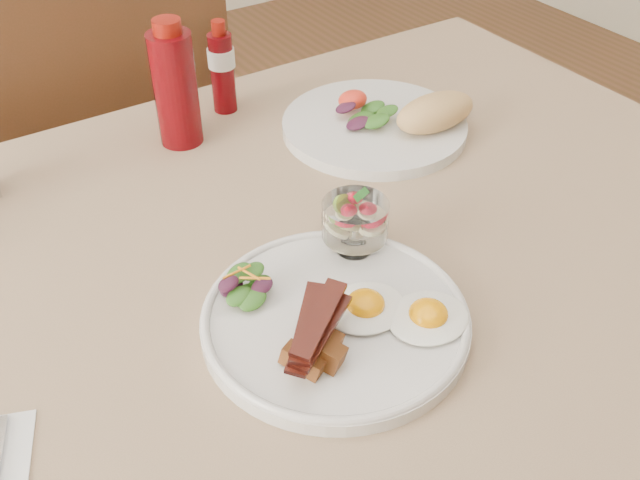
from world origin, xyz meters
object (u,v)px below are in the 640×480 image
(fruit_cup, at_px, (355,220))
(hot_sauce_bottle, at_px, (222,68))
(table, at_px, (283,309))
(main_plate, at_px, (335,320))
(second_plate, at_px, (388,121))
(chair_far, at_px, (115,162))
(ketchup_bottle, at_px, (175,87))

(fruit_cup, height_order, hot_sauce_bottle, hot_sauce_bottle)
(hot_sauce_bottle, bearing_deg, fruit_cup, -95.77)
(hot_sauce_bottle, bearing_deg, table, -107.03)
(main_plate, height_order, second_plate, second_plate)
(main_plate, xyz_separation_m, second_plate, (0.29, 0.29, 0.01))
(main_plate, bearing_deg, chair_far, 89.21)
(main_plate, distance_m, second_plate, 0.41)
(main_plate, distance_m, fruit_cup, 0.12)
(second_plate, bearing_deg, table, -150.34)
(main_plate, relative_size, fruit_cup, 3.69)
(second_plate, bearing_deg, chair_far, 118.78)
(ketchup_bottle, bearing_deg, fruit_cup, -81.19)
(fruit_cup, distance_m, ketchup_bottle, 0.36)
(main_plate, height_order, fruit_cup, fruit_cup)
(hot_sauce_bottle, bearing_deg, chair_far, 109.03)
(chair_far, height_order, fruit_cup, chair_far)
(second_plate, bearing_deg, hot_sauce_bottle, 131.33)
(chair_far, height_order, second_plate, chair_far)
(chair_far, relative_size, ketchup_bottle, 5.12)
(main_plate, distance_m, ketchup_bottle, 0.44)
(main_plate, height_order, ketchup_bottle, ketchup_bottle)
(main_plate, xyz_separation_m, fruit_cup, (0.08, 0.08, 0.05))
(table, distance_m, second_plate, 0.34)
(hot_sauce_bottle, bearing_deg, main_plate, -103.82)
(chair_far, height_order, main_plate, chair_far)
(main_plate, relative_size, ketchup_bottle, 1.54)
(table, height_order, hot_sauce_bottle, hot_sauce_bottle)
(fruit_cup, bearing_deg, chair_far, 95.32)
(fruit_cup, xyz_separation_m, second_plate, (0.21, 0.21, -0.04))
(ketchup_bottle, relative_size, hot_sauce_bottle, 1.27)
(second_plate, height_order, ketchup_bottle, ketchup_bottle)
(ketchup_bottle, bearing_deg, second_plate, -28.36)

